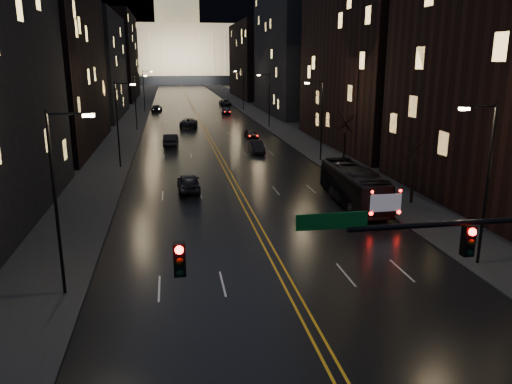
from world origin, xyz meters
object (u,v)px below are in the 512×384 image
oncoming_car_b (171,140)px  receding_car_a (256,147)px  oncoming_car_a (189,182)px  bus (354,186)px

oncoming_car_b → receding_car_a: 12.53m
oncoming_car_a → oncoming_car_b: (-1.38, 24.40, 0.02)m
bus → oncoming_car_b: bearing=116.5°
oncoming_car_a → oncoming_car_b: bearing=-88.0°
bus → oncoming_car_a: bearing=155.5°
oncoming_car_b → receding_car_a: size_ratio=1.08×
receding_car_a → bus: bearing=-80.1°
oncoming_car_a → oncoming_car_b: 24.44m
bus → oncoming_car_b: 33.79m
receding_car_a → oncoming_car_b: bearing=146.8°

